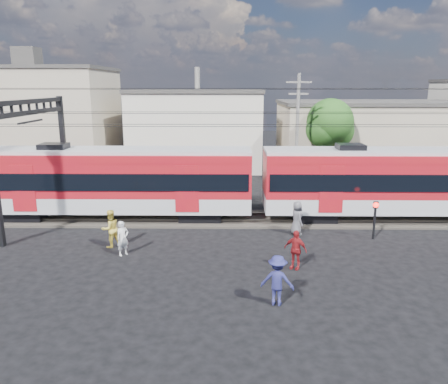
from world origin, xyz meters
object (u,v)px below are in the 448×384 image
Objects in this scene: pedestrian_c at (277,280)px; commuter_train at (115,179)px; pedestrian_a at (123,238)px; crossing_signal at (375,213)px.

commuter_train is at bearing -37.61° from pedestrian_c.
crossing_signal is at bearing -31.68° from pedestrian_a.
crossing_signal is (12.31, 2.33, 0.57)m from pedestrian_a.
pedestrian_c is 8.99m from crossing_signal.
commuter_train reaches higher than pedestrian_a.
crossing_signal reaches higher than pedestrian_c.
pedestrian_c reaches higher than pedestrian_a.
crossing_signal is at bearing -12.94° from commuter_train.
pedestrian_a is at bearing -73.29° from commuter_train.
pedestrian_a is at bearing -21.73° from pedestrian_c.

